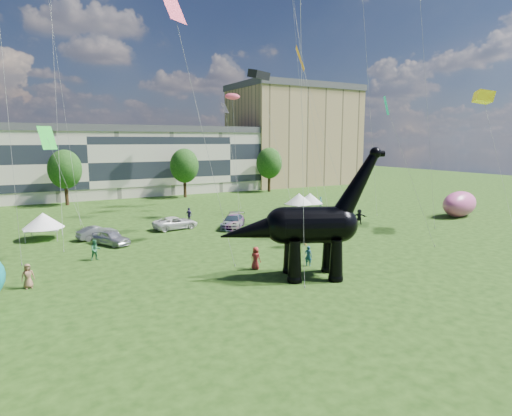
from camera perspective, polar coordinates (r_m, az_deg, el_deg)
ground at (r=30.23m, az=11.21°, el=-11.19°), size 220.00×220.00×0.00m
terrace_row at (r=84.27m, az=-21.99°, el=5.40°), size 78.00×11.00×12.00m
apartment_block at (r=104.46m, az=5.04°, el=9.33°), size 28.00×18.00×22.00m
tree_mid_left at (r=74.89m, az=-24.15°, el=5.12°), size 5.20×5.20×9.44m
tree_mid_right at (r=79.19m, az=-9.54°, el=5.95°), size 5.20×5.20×9.44m
tree_far_right at (r=86.90m, az=1.77°, el=6.33°), size 5.20×5.20×9.44m
dinosaur_sculpture at (r=32.49m, az=6.65°, el=-2.57°), size 12.11×6.84×10.24m
car_silver at (r=45.22m, az=-18.79°, el=-3.75°), size 3.64×4.68×1.49m
car_grey at (r=48.39m, az=-20.38°, el=-3.09°), size 4.39×2.37×1.37m
car_white at (r=51.28m, az=-10.68°, el=-1.97°), size 5.48×2.96×1.46m
car_dark at (r=51.08m, az=-3.09°, el=-1.79°), size 5.09×5.71×1.59m
gazebo_near at (r=62.59m, az=5.75°, el=1.22°), size 4.35×4.35×2.74m
gazebo_far at (r=63.92m, az=7.20°, el=1.28°), size 4.51×4.51×2.61m
gazebo_left at (r=50.22m, az=-26.51°, el=-1.52°), size 4.94×4.94×2.85m
inflatable_pink at (r=64.86m, az=25.51°, el=0.49°), size 7.54×4.88×3.48m
visitors at (r=43.39m, az=-4.79°, el=-3.61°), size 52.77×25.13×1.89m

